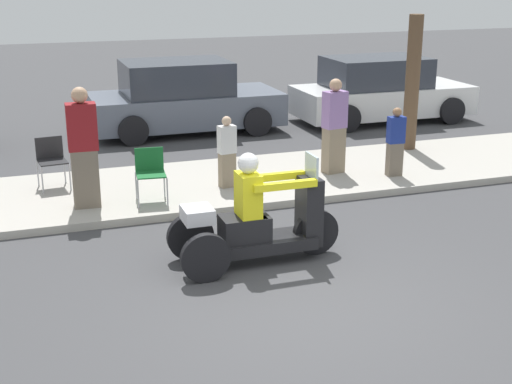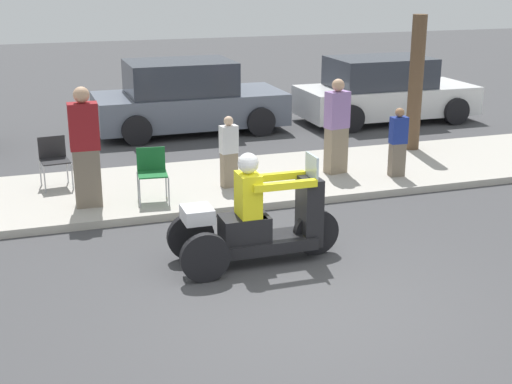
{
  "view_description": "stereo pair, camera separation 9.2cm",
  "coord_description": "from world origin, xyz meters",
  "px_view_note": "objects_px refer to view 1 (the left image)",
  "views": [
    {
      "loc": [
        -2.93,
        -6.62,
        3.63
      ],
      "look_at": [
        -0.18,
        1.35,
        0.94
      ],
      "focal_mm": 50.0,
      "sensor_mm": 36.0,
      "label": 1
    },
    {
      "loc": [
        -2.84,
        -6.65,
        3.63
      ],
      "look_at": [
        -0.18,
        1.35,
        0.94
      ],
      "focal_mm": 50.0,
      "sensor_mm": 36.0,
      "label": 2
    }
  ],
  "objects_px": {
    "spectator_by_tree": "(84,150)",
    "folding_chair_set_back": "(150,169)",
    "motorcycle_trike": "(257,224)",
    "tree_trunk": "(412,83)",
    "spectator_mid_group": "(395,143)",
    "spectator_near_curb": "(334,128)",
    "folding_chair_curbside": "(51,157)",
    "parked_car_lot_center": "(380,91)",
    "parked_car_lot_left": "(183,99)",
    "spectator_far_back": "(227,153)"
  },
  "relations": [
    {
      "from": "spectator_by_tree",
      "to": "folding_chair_set_back",
      "type": "height_order",
      "value": "spectator_by_tree"
    },
    {
      "from": "motorcycle_trike",
      "to": "tree_trunk",
      "type": "xyz_separation_m",
      "value": [
        4.66,
        4.17,
        0.91
      ]
    },
    {
      "from": "spectator_mid_group",
      "to": "tree_trunk",
      "type": "xyz_separation_m",
      "value": [
        1.24,
        1.61,
        0.73
      ]
    },
    {
      "from": "folding_chair_set_back",
      "to": "tree_trunk",
      "type": "xyz_separation_m",
      "value": [
        5.52,
        1.61,
        0.81
      ]
    },
    {
      "from": "tree_trunk",
      "to": "spectator_mid_group",
      "type": "bearing_deg",
      "value": -127.61
    },
    {
      "from": "motorcycle_trike",
      "to": "folding_chair_set_back",
      "type": "bearing_deg",
      "value": 108.54
    },
    {
      "from": "motorcycle_trike",
      "to": "spectator_near_curb",
      "type": "bearing_deg",
      "value": 50.96
    },
    {
      "from": "folding_chair_curbside",
      "to": "spectator_by_tree",
      "type": "bearing_deg",
      "value": -71.0
    },
    {
      "from": "spectator_by_tree",
      "to": "tree_trunk",
      "type": "bearing_deg",
      "value": 13.64
    },
    {
      "from": "parked_car_lot_center",
      "to": "tree_trunk",
      "type": "relative_size",
      "value": 1.62
    },
    {
      "from": "motorcycle_trike",
      "to": "folding_chair_set_back",
      "type": "distance_m",
      "value": 2.69
    },
    {
      "from": "folding_chair_set_back",
      "to": "parked_car_lot_left",
      "type": "relative_size",
      "value": 0.19
    },
    {
      "from": "folding_chair_set_back",
      "to": "spectator_near_curb",
      "type": "bearing_deg",
      "value": 8.9
    },
    {
      "from": "spectator_mid_group",
      "to": "parked_car_lot_center",
      "type": "distance_m",
      "value": 5.18
    },
    {
      "from": "tree_trunk",
      "to": "spectator_near_curb",
      "type": "bearing_deg",
      "value": -153.29
    },
    {
      "from": "motorcycle_trike",
      "to": "spectator_far_back",
      "type": "distance_m",
      "value": 2.9
    },
    {
      "from": "spectator_near_curb",
      "to": "folding_chair_set_back",
      "type": "relative_size",
      "value": 2.03
    },
    {
      "from": "spectator_by_tree",
      "to": "tree_trunk",
      "type": "height_order",
      "value": "tree_trunk"
    },
    {
      "from": "spectator_mid_group",
      "to": "folding_chair_set_back",
      "type": "distance_m",
      "value": 4.28
    },
    {
      "from": "parked_car_lot_center",
      "to": "spectator_by_tree",
      "type": "bearing_deg",
      "value": -148.22
    },
    {
      "from": "spectator_far_back",
      "to": "folding_chair_curbside",
      "type": "height_order",
      "value": "spectator_far_back"
    },
    {
      "from": "parked_car_lot_left",
      "to": "parked_car_lot_center",
      "type": "height_order",
      "value": "parked_car_lot_left"
    },
    {
      "from": "parked_car_lot_center",
      "to": "tree_trunk",
      "type": "bearing_deg",
      "value": -107.96
    },
    {
      "from": "spectator_mid_group",
      "to": "spectator_near_curb",
      "type": "distance_m",
      "value": 1.08
    },
    {
      "from": "parked_car_lot_left",
      "to": "parked_car_lot_center",
      "type": "xyz_separation_m",
      "value": [
        4.78,
        -0.4,
        -0.03
      ]
    },
    {
      "from": "motorcycle_trike",
      "to": "spectator_by_tree",
      "type": "distance_m",
      "value": 3.21
    },
    {
      "from": "motorcycle_trike",
      "to": "spectator_far_back",
      "type": "relative_size",
      "value": 1.85
    },
    {
      "from": "spectator_mid_group",
      "to": "folding_chair_curbside",
      "type": "height_order",
      "value": "spectator_mid_group"
    },
    {
      "from": "parked_car_lot_left",
      "to": "tree_trunk",
      "type": "relative_size",
      "value": 1.61
    },
    {
      "from": "spectator_near_curb",
      "to": "folding_chair_curbside",
      "type": "xyz_separation_m",
      "value": [
        -4.75,
        0.73,
        -0.3
      ]
    },
    {
      "from": "spectator_mid_group",
      "to": "spectator_near_curb",
      "type": "bearing_deg",
      "value": 150.43
    },
    {
      "from": "spectator_by_tree",
      "to": "parked_car_lot_center",
      "type": "bearing_deg",
      "value": 31.78
    },
    {
      "from": "spectator_by_tree",
      "to": "folding_chair_set_back",
      "type": "xyz_separation_m",
      "value": [
        0.98,
        -0.04,
        -0.38
      ]
    },
    {
      "from": "spectator_far_back",
      "to": "tree_trunk",
      "type": "distance_m",
      "value": 4.45
    },
    {
      "from": "folding_chair_set_back",
      "to": "parked_car_lot_center",
      "type": "xyz_separation_m",
      "value": [
        6.51,
        4.68,
        0.1
      ]
    },
    {
      "from": "spectator_by_tree",
      "to": "folding_chair_set_back",
      "type": "relative_size",
      "value": 2.23
    },
    {
      "from": "spectator_by_tree",
      "to": "tree_trunk",
      "type": "xyz_separation_m",
      "value": [
        6.49,
        1.58,
        0.43
      ]
    },
    {
      "from": "spectator_mid_group",
      "to": "parked_car_lot_center",
      "type": "bearing_deg",
      "value": 64.45
    },
    {
      "from": "spectator_near_curb",
      "to": "spectator_by_tree",
      "type": "bearing_deg",
      "value": -173.58
    },
    {
      "from": "tree_trunk",
      "to": "parked_car_lot_center",
      "type": "bearing_deg",
      "value": 72.04
    },
    {
      "from": "spectator_near_curb",
      "to": "parked_car_lot_center",
      "type": "relative_size",
      "value": 0.39
    },
    {
      "from": "motorcycle_trike",
      "to": "spectator_near_curb",
      "type": "distance_m",
      "value": 3.98
    },
    {
      "from": "spectator_by_tree",
      "to": "folding_chair_set_back",
      "type": "distance_m",
      "value": 1.05
    },
    {
      "from": "folding_chair_curbside",
      "to": "parked_car_lot_center",
      "type": "relative_size",
      "value": 0.19
    },
    {
      "from": "spectator_by_tree",
      "to": "parked_car_lot_center",
      "type": "height_order",
      "value": "spectator_by_tree"
    },
    {
      "from": "spectator_by_tree",
      "to": "parked_car_lot_left",
      "type": "distance_m",
      "value": 5.72
    },
    {
      "from": "tree_trunk",
      "to": "motorcycle_trike",
      "type": "bearing_deg",
      "value": -138.2
    },
    {
      "from": "spectator_mid_group",
      "to": "spectator_by_tree",
      "type": "bearing_deg",
      "value": 179.61
    },
    {
      "from": "folding_chair_curbside",
      "to": "folding_chair_set_back",
      "type": "height_order",
      "value": "same"
    },
    {
      "from": "parked_car_lot_center",
      "to": "parked_car_lot_left",
      "type": "bearing_deg",
      "value": 175.23
    }
  ]
}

